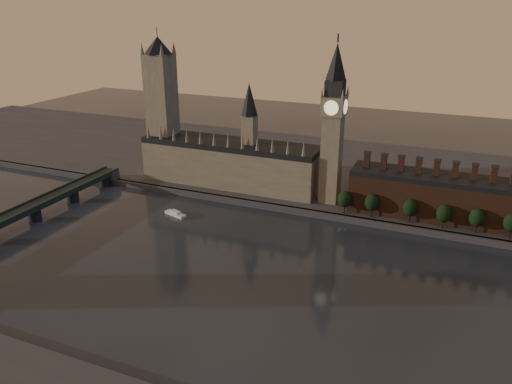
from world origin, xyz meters
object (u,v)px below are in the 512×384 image
(westminster_bridge, at_px, (8,221))
(river_boat, at_px, (175,214))
(victoria_tower, at_px, (162,103))
(big_ben, at_px, (333,123))

(westminster_bridge, xyz_separation_m, river_boat, (77.93, 60.01, -6.23))
(river_boat, bearing_deg, victoria_tower, 143.81)
(victoria_tower, bearing_deg, river_boat, -53.34)
(big_ben, height_order, river_boat, big_ben)
(big_ben, distance_m, westminster_bridge, 205.83)
(victoria_tower, relative_size, river_boat, 6.58)
(big_ben, bearing_deg, river_boat, -148.82)
(victoria_tower, bearing_deg, big_ben, -2.20)
(victoria_tower, relative_size, westminster_bridge, 0.54)
(westminster_bridge, bearing_deg, river_boat, 37.60)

